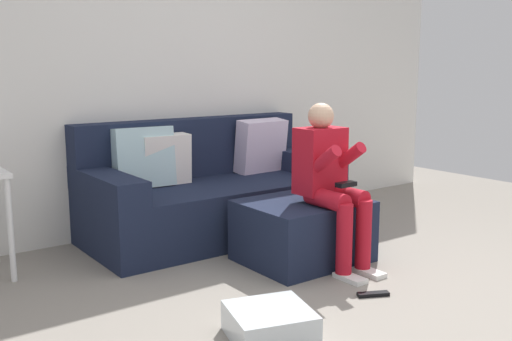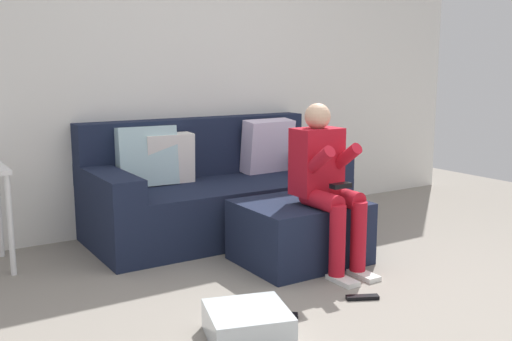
# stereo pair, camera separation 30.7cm
# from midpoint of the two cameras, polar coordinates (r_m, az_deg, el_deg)

# --- Properties ---
(ground_plane) EXTENTS (7.78, 7.78, 0.00)m
(ground_plane) POSITION_cam_midpoint_polar(r_m,az_deg,el_deg) (3.35, 14.61, -13.45)
(ground_plane) COLOR gray
(wall_back) EXTENTS (5.99, 0.10, 2.56)m
(wall_back) POSITION_cam_midpoint_polar(r_m,az_deg,el_deg) (4.95, -4.89, 9.60)
(wall_back) COLOR silver
(wall_back) RESTS_ON ground_plane
(couch_sectional) EXTENTS (2.00, 0.92, 0.90)m
(couch_sectional) POSITION_cam_midpoint_polar(r_m,az_deg,el_deg) (4.67, -2.30, -2.04)
(couch_sectional) COLOR #192138
(couch_sectional) RESTS_ON ground_plane
(ottoman) EXTENTS (0.80, 0.65, 0.42)m
(ottoman) POSITION_cam_midpoint_polar(r_m,az_deg,el_deg) (4.03, 6.47, -5.95)
(ottoman) COLOR #192138
(ottoman) RESTS_ON ground_plane
(person_seated) EXTENTS (0.31, 0.61, 1.09)m
(person_seated) POSITION_cam_midpoint_polar(r_m,az_deg,el_deg) (3.85, 9.08, -0.72)
(person_seated) COLOR red
(person_seated) RESTS_ON ground_plane
(storage_bin) EXTENTS (0.48, 0.47, 0.15)m
(storage_bin) POSITION_cam_midpoint_polar(r_m,az_deg,el_deg) (2.97, 2.24, -14.70)
(storage_bin) COLOR silver
(storage_bin) RESTS_ON ground_plane
(remote_near_ottoman) EXTENTS (0.19, 0.13, 0.02)m
(remote_near_ottoman) POSITION_cam_midpoint_polar(r_m,az_deg,el_deg) (3.52, 12.84, -11.98)
(remote_near_ottoman) COLOR black
(remote_near_ottoman) RESTS_ON ground_plane
(remote_by_storage_bin) EXTENTS (0.17, 0.14, 0.02)m
(remote_by_storage_bin) POSITION_cam_midpoint_polar(r_m,az_deg,el_deg) (3.22, 5.36, -13.94)
(remote_by_storage_bin) COLOR black
(remote_by_storage_bin) RESTS_ON ground_plane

